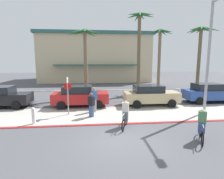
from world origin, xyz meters
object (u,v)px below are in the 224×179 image
object	(u,v)px
pedestrian_0	(91,106)
bollard_0	(34,116)
car_blue_3	(209,93)
cyclist_blue_0	(202,126)
stop_sign_bike_lane	(68,91)
palm_tree_4	(160,44)
cyclist_teal_1	(125,115)
palm_tree_3	(139,36)
palm_tree_5	(200,42)
car_tan_2	(150,95)
streetlight_curb	(211,51)
car_black_0	(0,97)
pedestrian_1	(94,101)
car_red_1	(80,96)
palm_tree_2	(85,45)

from	to	relation	value
pedestrian_0	bollard_0	bearing A→B (deg)	-162.69
car_blue_3	bollard_0	bearing A→B (deg)	-162.47
cyclist_blue_0	stop_sign_bike_lane	bearing A→B (deg)	144.74
palm_tree_4	cyclist_teal_1	xyz separation A→B (m)	(-6.16, -11.78, -4.95)
palm_tree_3	palm_tree_5	bearing A→B (deg)	-0.74
bollard_0	pedestrian_0	xyz separation A→B (m)	(3.34, 1.04, 0.23)
car_blue_3	pedestrian_0	bearing A→B (deg)	-162.39
car_tan_2	car_blue_3	distance (m)	5.55
streetlight_curb	palm_tree_5	distance (m)	8.65
car_black_0	cyclist_teal_1	xyz separation A→B (m)	(9.04, -5.21, -0.18)
cyclist_teal_1	pedestrian_1	size ratio (longest dim) A/B	0.97
car_red_1	cyclist_teal_1	distance (m)	5.69
streetlight_curb	car_red_1	size ratio (longest dim) A/B	1.70
car_black_0	palm_tree_2	bearing A→B (deg)	29.53
stop_sign_bike_lane	palm_tree_3	world-z (taller)	palm_tree_3
palm_tree_4	pedestrian_1	bearing A→B (deg)	-132.60
streetlight_curb	car_tan_2	world-z (taller)	streetlight_curb
car_black_0	cyclist_teal_1	world-z (taller)	car_black_0
palm_tree_3	palm_tree_5	xyz separation A→B (m)	(6.70, -0.09, -0.61)
palm_tree_4	car_blue_3	xyz separation A→B (m)	(2.28, -6.47, -4.77)
car_red_1	cyclist_blue_0	distance (m)	9.24
streetlight_curb	cyclist_blue_0	distance (m)	6.03
streetlight_curb	cyclist_blue_0	world-z (taller)	streetlight_curb
streetlight_curb	palm_tree_4	size ratio (longest dim) A/B	1.02
stop_sign_bike_lane	car_red_1	size ratio (longest dim) A/B	0.58
streetlight_curb	car_red_1	world-z (taller)	streetlight_curb
car_tan_2	cyclist_blue_0	world-z (taller)	car_tan_2
car_red_1	car_tan_2	xyz separation A→B (m)	(5.76, -0.23, 0.00)
cyclist_blue_0	pedestrian_1	xyz separation A→B (m)	(-4.93, 5.27, 0.14)
palm_tree_2	cyclist_teal_1	bearing A→B (deg)	-74.20
palm_tree_5	pedestrian_1	size ratio (longest dim) A/B	4.09
car_black_0	car_red_1	xyz separation A→B (m)	(6.20, -0.28, 0.00)
streetlight_curb	pedestrian_0	distance (m)	8.68
palm_tree_5	car_tan_2	bearing A→B (deg)	-144.93
streetlight_curb	car_black_0	world-z (taller)	streetlight_curb
palm_tree_2	palm_tree_5	bearing A→B (deg)	2.99
car_tan_2	car_blue_3	size ratio (longest dim) A/B	1.00
cyclist_blue_0	palm_tree_5	bearing A→B (deg)	60.34
cyclist_teal_1	pedestrian_0	size ratio (longest dim) A/B	1.07
palm_tree_3	car_blue_3	xyz separation A→B (m)	(5.32, -4.32, -5.38)
stop_sign_bike_lane	cyclist_blue_0	size ratio (longest dim) A/B	1.56
car_black_0	palm_tree_4	bearing A→B (deg)	23.38
stop_sign_bike_lane	car_red_1	xyz separation A→B (m)	(0.63, 2.25, -0.81)
pedestrian_1	car_red_1	bearing A→B (deg)	123.48
streetlight_curb	cyclist_teal_1	size ratio (longest dim) A/B	4.33
bollard_0	cyclist_blue_0	distance (m)	8.99
cyclist_blue_0	pedestrian_0	world-z (taller)	pedestrian_0
stop_sign_bike_lane	car_red_1	world-z (taller)	stop_sign_bike_lane
car_tan_2	car_black_0	bearing A→B (deg)	177.56
palm_tree_5	car_tan_2	xyz separation A→B (m)	(-6.90, -4.85, -4.77)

